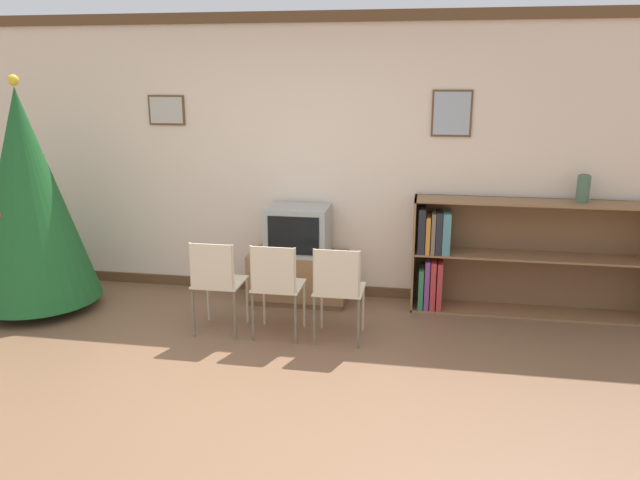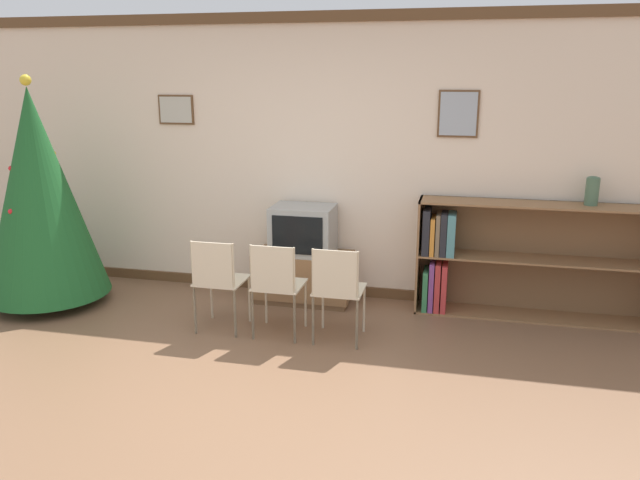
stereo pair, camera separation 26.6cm
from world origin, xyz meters
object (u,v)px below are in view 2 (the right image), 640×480
(christmas_tree, at_px, (39,194))
(television, at_px, (303,230))
(folding_chair_center, at_px, (276,284))
(tv_console, at_px, (304,277))
(vase, at_px, (592,191))
(bookshelf, at_px, (501,259))
(folding_chair_right, at_px, (337,288))
(folding_chair_left, at_px, (218,279))

(christmas_tree, height_order, television, christmas_tree)
(television, height_order, folding_chair_center, television)
(tv_console, relative_size, vase, 3.79)
(christmas_tree, bearing_deg, bookshelf, 9.23)
(christmas_tree, height_order, vase, christmas_tree)
(bookshelf, bearing_deg, vase, 1.47)
(vase, bearing_deg, folding_chair_center, -158.71)
(tv_console, xyz_separation_m, folding_chair_right, (0.52, -0.89, 0.23))
(folding_chair_left, bearing_deg, television, 59.96)
(folding_chair_center, distance_m, bookshelf, 2.08)
(christmas_tree, distance_m, folding_chair_right, 2.97)
(folding_chair_left, bearing_deg, bookshelf, 22.45)
(television, height_order, folding_chair_left, television)
(television, bearing_deg, tv_console, 90.00)
(folding_chair_right, xyz_separation_m, vase, (2.02, 0.99, 0.71))
(television, xyz_separation_m, folding_chair_left, (-0.52, -0.89, -0.24))
(vase, bearing_deg, folding_chair_left, -162.05)
(folding_chair_left, distance_m, folding_chair_center, 0.52)
(television, xyz_separation_m, folding_chair_right, (0.52, -0.89, -0.24))
(vase, bearing_deg, tv_console, -177.86)
(tv_console, bearing_deg, folding_chair_right, -60.03)
(folding_chair_left, relative_size, vase, 3.33)
(television, distance_m, folding_chair_right, 1.06)
(television, bearing_deg, folding_chair_center, -90.00)
(television, relative_size, vase, 2.37)
(folding_chair_center, bearing_deg, folding_chair_left, 180.00)
(folding_chair_center, distance_m, folding_chair_right, 0.52)
(folding_chair_left, relative_size, folding_chair_right, 1.00)
(folding_chair_right, bearing_deg, tv_console, 119.97)
(christmas_tree, xyz_separation_m, folding_chair_center, (2.38, -0.29, -0.59))
(christmas_tree, bearing_deg, folding_chair_right, -5.68)
(folding_chair_right, xyz_separation_m, bookshelf, (1.32, 0.97, 0.06))
(folding_chair_center, relative_size, vase, 3.33)
(folding_chair_right, bearing_deg, television, 120.04)
(christmas_tree, height_order, bookshelf, christmas_tree)
(tv_console, xyz_separation_m, television, (0.00, -0.00, 0.47))
(bookshelf, xyz_separation_m, vase, (0.70, 0.02, 0.65))
(christmas_tree, bearing_deg, tv_console, 14.34)
(folding_chair_left, distance_m, bookshelf, 2.54)
(folding_chair_right, relative_size, vase, 3.33)
(tv_console, height_order, bookshelf, bookshelf)
(television, height_order, vase, vase)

